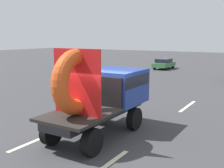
% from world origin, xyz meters
% --- Properties ---
extents(ground_plane, '(120.00, 120.00, 0.00)m').
position_xyz_m(ground_plane, '(0.00, 0.00, 0.00)').
color(ground_plane, '#38383A').
extents(flatbed_truck, '(2.02, 4.74, 3.29)m').
position_xyz_m(flatbed_truck, '(0.04, 0.71, 1.62)').
color(flatbed_truck, black).
rests_on(flatbed_truck, ground_plane).
extents(lane_dash_left_near, '(0.16, 2.30, 0.01)m').
position_xyz_m(lane_dash_left_near, '(-1.56, -1.41, 0.00)').
color(lane_dash_left_near, beige).
rests_on(lane_dash_left_near, ground_plane).
extents(lane_dash_left_far, '(0.16, 2.55, 0.01)m').
position_xyz_m(lane_dash_left_far, '(-1.56, 6.04, 0.00)').
color(lane_dash_left_far, beige).
rests_on(lane_dash_left_far, ground_plane).
extents(lane_dash_right_near, '(0.16, 2.53, 0.01)m').
position_xyz_m(lane_dash_right_near, '(1.65, -1.73, 0.00)').
color(lane_dash_right_near, beige).
rests_on(lane_dash_right_near, ground_plane).
extents(lane_dash_right_far, '(0.16, 2.67, 0.01)m').
position_xyz_m(lane_dash_right_far, '(1.65, 6.38, 0.00)').
color(lane_dash_right_far, beige).
rests_on(lane_dash_right_far, ground_plane).
extents(oncoming_car, '(1.55, 3.62, 1.18)m').
position_xyz_m(oncoming_car, '(-5.72, 22.17, 0.63)').
color(oncoming_car, black).
rests_on(oncoming_car, ground_plane).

